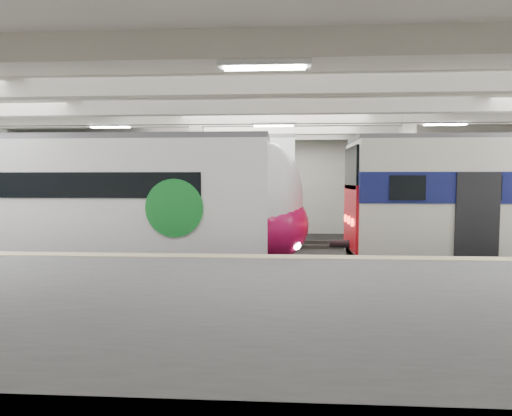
{
  "coord_description": "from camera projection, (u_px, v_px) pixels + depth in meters",
  "views": [
    {
      "loc": [
        0.31,
        -13.48,
        2.97
      ],
      "look_at": [
        -0.58,
        1.0,
        2.0
      ],
      "focal_mm": 30.0,
      "sensor_mm": 36.0,
      "label": 1
    }
  ],
  "objects": [
    {
      "name": "station_hall",
      "position": [
        271.0,
        169.0,
        11.7
      ],
      "size": [
        36.0,
        24.0,
        5.75
      ],
      "color": "black",
      "rests_on": "ground"
    },
    {
      "name": "modern_emu",
      "position": [
        117.0,
        205.0,
        13.8
      ],
      "size": [
        13.47,
        2.78,
        4.36
      ],
      "color": "white",
      "rests_on": "ground"
    },
    {
      "name": "far_train",
      "position": [
        125.0,
        190.0,
        19.37
      ],
      "size": [
        15.38,
        3.35,
        4.84
      ],
      "rotation": [
        0.0,
        0.0,
        -0.01
      ],
      "color": "white",
      "rests_on": "ground"
    }
  ]
}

